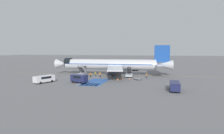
# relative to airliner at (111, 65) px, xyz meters

# --- Properties ---
(ground_plane) EXTENTS (600.00, 600.00, 0.00)m
(ground_plane) POSITION_rel_airliner_xyz_m (-1.87, -0.08, -3.76)
(ground_plane) COLOR slate
(apron_leadline_yellow) EXTENTS (76.55, 7.10, 0.01)m
(apron_leadline_yellow) POSITION_rel_airliner_xyz_m (-0.64, -0.06, -3.75)
(apron_leadline_yellow) COLOR gold
(apron_leadline_yellow) RESTS_ON ground_plane
(apron_stand_patch_blue) EXTENTS (5.62, 11.84, 0.01)m
(apron_stand_patch_blue) POSITION_rel_airliner_xyz_m (-0.64, -15.43, -3.75)
(apron_stand_patch_blue) COLOR #2856A8
(apron_stand_patch_blue) RESTS_ON ground_plane
(apron_walkway_bar_0) EXTENTS (0.44, 3.60, 0.01)m
(apron_walkway_bar_0) POSITION_rel_airliner_xyz_m (-3.64, -19.30, -3.75)
(apron_walkway_bar_0) COLOR silver
(apron_walkway_bar_0) RESTS_ON ground_plane
(apron_walkway_bar_1) EXTENTS (0.44, 3.60, 0.01)m
(apron_walkway_bar_1) POSITION_rel_airliner_xyz_m (-2.44, -19.30, -3.75)
(apron_walkway_bar_1) COLOR silver
(apron_walkway_bar_1) RESTS_ON ground_plane
(apron_walkway_bar_2) EXTENTS (0.44, 3.60, 0.01)m
(apron_walkway_bar_2) POSITION_rel_airliner_xyz_m (-1.24, -19.30, -3.75)
(apron_walkway_bar_2) COLOR silver
(apron_walkway_bar_2) RESTS_ON ground_plane
(apron_walkway_bar_3) EXTENTS (0.44, 3.60, 0.01)m
(apron_walkway_bar_3) POSITION_rel_airliner_xyz_m (-0.04, -19.30, -3.75)
(apron_walkway_bar_3) COLOR silver
(apron_walkway_bar_3) RESTS_ON ground_plane
(apron_walkway_bar_4) EXTENTS (0.44, 3.60, 0.01)m
(apron_walkway_bar_4) POSITION_rel_airliner_xyz_m (1.16, -19.30, -3.75)
(apron_walkway_bar_4) COLOR silver
(apron_walkway_bar_4) RESTS_ON ground_plane
(airliner) EXTENTS (42.58, 31.95, 10.63)m
(airliner) POSITION_rel_airliner_xyz_m (0.00, 0.00, 0.00)
(airliner) COLOR silver
(airliner) RESTS_ON ground_plane
(boarding_stairs_forward) EXTENTS (2.62, 5.38, 4.17)m
(boarding_stairs_forward) POSITION_rel_airliner_xyz_m (-9.24, -5.24, -2.75)
(boarding_stairs_forward) COLOR #ADB2BA
(boarding_stairs_forward) RESTS_ON ground_plane
(boarding_stairs_aft) EXTENTS (2.62, 5.38, 4.04)m
(boarding_stairs_aft) POSITION_rel_airliner_xyz_m (7.11, -3.77, -2.77)
(boarding_stairs_aft) COLOR #ADB2BA
(boarding_stairs_aft) RESTS_ON ground_plane
(fuel_tanker) EXTENTS (3.91, 9.36, 3.55)m
(fuel_tanker) POSITION_rel_airliner_xyz_m (6.41, 18.39, -1.96)
(fuel_tanker) COLOR #38383D
(fuel_tanker) RESTS_ON ground_plane
(service_van_0) EXTENTS (4.88, 2.93, 2.24)m
(service_van_0) POSITION_rel_airliner_xyz_m (-4.42, -17.84, -2.42)
(service_van_0) COLOR #1E234C
(service_van_0) RESTS_ON ground_plane
(service_van_1) EXTENTS (3.99, 5.88, 1.95)m
(service_van_1) POSITION_rel_airliner_xyz_m (-13.72, -19.97, -2.58)
(service_van_1) COLOR silver
(service_van_1) RESTS_ON ground_plane
(service_van_2) EXTENTS (2.15, 5.19, 1.94)m
(service_van_2) POSITION_rel_airliner_xyz_m (19.67, -21.59, -2.58)
(service_van_2) COLOR #1E234C
(service_van_2) RESTS_ON ground_plane
(baggage_cart) EXTENTS (2.87, 2.93, 0.87)m
(baggage_cart) POSITION_rel_airliner_xyz_m (10.30, -8.56, -3.50)
(baggage_cart) COLOR gray
(baggage_cart) RESTS_ON ground_plane
(ground_crew_0) EXTENTS (0.28, 0.45, 1.60)m
(ground_crew_0) POSITION_rel_airliner_xyz_m (-4.31, -5.09, -2.84)
(ground_crew_0) COLOR #2D2D33
(ground_crew_0) RESTS_ON ground_plane
(ground_crew_1) EXTENTS (0.45, 0.48, 1.59)m
(ground_crew_1) POSITION_rel_airliner_xyz_m (-5.29, -7.21, -2.85)
(ground_crew_1) COLOR black
(ground_crew_1) RESTS_ON ground_plane
(ground_crew_2) EXTENTS (0.34, 0.48, 1.73)m
(ground_crew_2) POSITION_rel_airliner_xyz_m (12.89, -5.54, -2.76)
(ground_crew_2) COLOR #191E38
(ground_crew_2) RESTS_ON ground_plane
(ground_crew_3) EXTENTS (0.46, 0.30, 1.77)m
(ground_crew_3) POSITION_rel_airliner_xyz_m (-2.00, -6.94, -2.74)
(ground_crew_3) COLOR #191E38
(ground_crew_3) RESTS_ON ground_plane
(traffic_cone_0) EXTENTS (0.58, 0.58, 0.64)m
(traffic_cone_0) POSITION_rel_airliner_xyz_m (4.75, -10.82, -3.44)
(traffic_cone_0) COLOR orange
(traffic_cone_0) RESTS_ON ground_plane
(traffic_cone_1) EXTENTS (0.58, 0.58, 0.65)m
(traffic_cone_1) POSITION_rel_airliner_xyz_m (5.59, -9.01, -3.43)
(traffic_cone_1) COLOR orange
(traffic_cone_1) RESTS_ON ground_plane
(traffic_cone_2) EXTENTS (0.42, 0.42, 0.46)m
(traffic_cone_2) POSITION_rel_airliner_xyz_m (7.86, -7.75, -3.53)
(traffic_cone_2) COLOR orange
(traffic_cone_2) RESTS_ON ground_plane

